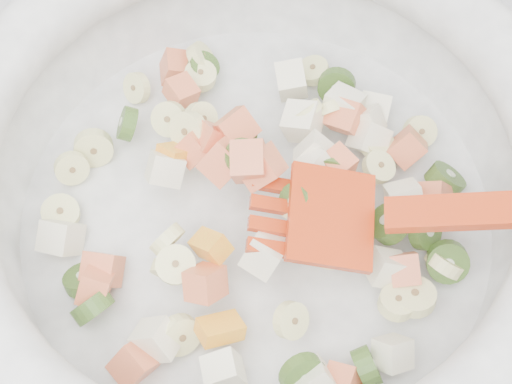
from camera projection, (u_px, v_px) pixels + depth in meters
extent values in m
cube|color=#9E9DA3|center=(335.00, 328.00, 0.97)|extent=(2.00, 0.60, 0.90)
cylinder|color=white|center=(256.00, 220.00, 0.53)|extent=(0.33, 0.33, 0.02)
torus|color=white|center=(256.00, 162.00, 0.46)|extent=(0.40, 0.40, 0.04)
cylinder|color=#EFF0A0|center=(314.00, 71.00, 0.57)|extent=(0.03, 0.03, 0.01)
cylinder|color=#EFF0A0|center=(379.00, 167.00, 0.52)|extent=(0.03, 0.03, 0.02)
cylinder|color=#EFF0A0|center=(291.00, 320.00, 0.46)|extent=(0.03, 0.03, 0.03)
cylinder|color=#EFF0A0|center=(72.00, 168.00, 0.53)|extent=(0.03, 0.02, 0.03)
cylinder|color=#EFF0A0|center=(169.00, 119.00, 0.53)|extent=(0.03, 0.03, 0.03)
cylinder|color=#EFF0A0|center=(414.00, 297.00, 0.48)|extent=(0.04, 0.04, 0.02)
cylinder|color=#EFF0A0|center=(167.00, 240.00, 0.48)|extent=(0.03, 0.02, 0.03)
cylinder|color=#EFF0A0|center=(201.00, 58.00, 0.57)|extent=(0.02, 0.03, 0.02)
cylinder|color=#EFF0A0|center=(200.00, 76.00, 0.56)|extent=(0.03, 0.03, 0.01)
cylinder|color=#EFF0A0|center=(61.00, 213.00, 0.51)|extent=(0.04, 0.04, 0.01)
cylinder|color=#EFF0A0|center=(331.00, 251.00, 0.48)|extent=(0.03, 0.03, 0.02)
cylinder|color=#EFF0A0|center=(201.00, 119.00, 0.53)|extent=(0.03, 0.03, 0.03)
cylinder|color=#EFF0A0|center=(445.00, 263.00, 0.49)|extent=(0.03, 0.03, 0.03)
cylinder|color=#EFF0A0|center=(377.00, 144.00, 0.53)|extent=(0.04, 0.04, 0.02)
cylinder|color=#EFF0A0|center=(180.00, 335.00, 0.47)|extent=(0.04, 0.03, 0.03)
cylinder|color=#EFF0A0|center=(397.00, 303.00, 0.47)|extent=(0.03, 0.03, 0.01)
cylinder|color=#EFF0A0|center=(188.00, 131.00, 0.51)|extent=(0.03, 0.03, 0.03)
cylinder|color=#EFF0A0|center=(420.00, 132.00, 0.54)|extent=(0.02, 0.03, 0.02)
cylinder|color=#EFF0A0|center=(175.00, 265.00, 0.47)|extent=(0.03, 0.03, 0.02)
cylinder|color=#EFF0A0|center=(94.00, 148.00, 0.54)|extent=(0.04, 0.02, 0.04)
cylinder|color=#EFF0A0|center=(305.00, 112.00, 0.52)|extent=(0.03, 0.03, 0.03)
cylinder|color=#EFF0A0|center=(170.00, 271.00, 0.48)|extent=(0.03, 0.02, 0.03)
cylinder|color=#EFF0A0|center=(137.00, 88.00, 0.56)|extent=(0.03, 0.03, 0.03)
cylinder|color=#EFF0A0|center=(302.00, 213.00, 0.48)|extent=(0.03, 0.03, 0.03)
cylinder|color=#EFF0A0|center=(328.00, 109.00, 0.53)|extent=(0.03, 0.02, 0.03)
cube|color=#E67C48|center=(337.00, 165.00, 0.50)|extent=(0.02, 0.02, 0.02)
cube|color=#E67C48|center=(236.00, 128.00, 0.51)|extent=(0.03, 0.03, 0.03)
cube|color=#E67C48|center=(95.00, 288.00, 0.48)|extent=(0.03, 0.03, 0.03)
cube|color=#E67C48|center=(181.00, 92.00, 0.54)|extent=(0.03, 0.02, 0.02)
cube|color=#E67C48|center=(432.00, 200.00, 0.51)|extent=(0.03, 0.03, 0.03)
cube|color=#E67C48|center=(178.00, 68.00, 0.57)|extent=(0.03, 0.02, 0.03)
cube|color=#E67C48|center=(404.00, 269.00, 0.48)|extent=(0.02, 0.03, 0.03)
cube|color=#E67C48|center=(194.00, 149.00, 0.51)|extent=(0.03, 0.03, 0.03)
cube|color=#E67C48|center=(261.00, 167.00, 0.48)|extent=(0.03, 0.03, 0.04)
cube|color=#E67C48|center=(205.00, 283.00, 0.46)|extent=(0.03, 0.03, 0.03)
cube|color=#E67C48|center=(407.00, 147.00, 0.53)|extent=(0.03, 0.03, 0.03)
cube|color=#E67C48|center=(249.00, 162.00, 0.48)|extent=(0.03, 0.03, 0.03)
cube|color=#E67C48|center=(224.00, 162.00, 0.49)|extent=(0.04, 0.04, 0.04)
cube|color=#E67C48|center=(102.00, 269.00, 0.49)|extent=(0.03, 0.03, 0.03)
cube|color=#E67C48|center=(136.00, 362.00, 0.47)|extent=(0.04, 0.03, 0.03)
cube|color=#E67C48|center=(345.00, 117.00, 0.53)|extent=(0.03, 0.03, 0.03)
cube|color=#E67C48|center=(212.00, 139.00, 0.51)|extent=(0.03, 0.03, 0.03)
cylinder|color=#60A135|center=(425.00, 231.00, 0.49)|extent=(0.03, 0.03, 0.03)
cylinder|color=#60A135|center=(327.00, 173.00, 0.50)|extent=(0.04, 0.02, 0.04)
cylinder|color=#60A135|center=(447.00, 262.00, 0.49)|extent=(0.03, 0.03, 0.03)
cylinder|color=#60A135|center=(389.00, 224.00, 0.49)|extent=(0.03, 0.04, 0.03)
cylinder|color=#60A135|center=(298.00, 202.00, 0.47)|extent=(0.03, 0.03, 0.03)
cylinder|color=#60A135|center=(93.00, 307.00, 0.47)|extent=(0.04, 0.03, 0.03)
cylinder|color=#60A135|center=(337.00, 86.00, 0.56)|extent=(0.04, 0.03, 0.04)
cylinder|color=#60A135|center=(127.00, 124.00, 0.53)|extent=(0.02, 0.03, 0.03)
cylinder|color=#60A135|center=(445.00, 180.00, 0.52)|extent=(0.03, 0.04, 0.03)
cylinder|color=#60A135|center=(241.00, 158.00, 0.49)|extent=(0.03, 0.03, 0.02)
cylinder|color=#60A135|center=(84.00, 280.00, 0.49)|extent=(0.03, 0.03, 0.02)
cylinder|color=#60A135|center=(240.00, 133.00, 0.51)|extent=(0.03, 0.02, 0.03)
cylinder|color=#60A135|center=(202.00, 68.00, 0.57)|extent=(0.03, 0.03, 0.02)
cylinder|color=#60A135|center=(303.00, 375.00, 0.45)|extent=(0.04, 0.03, 0.04)
cylinder|color=#60A135|center=(366.00, 367.00, 0.46)|extent=(0.02, 0.03, 0.04)
cube|color=beige|center=(315.00, 154.00, 0.50)|extent=(0.03, 0.03, 0.03)
cube|color=beige|center=(165.00, 169.00, 0.51)|extent=(0.03, 0.03, 0.03)
cube|color=beige|center=(156.00, 340.00, 0.46)|extent=(0.03, 0.03, 0.03)
cube|color=beige|center=(316.00, 167.00, 0.49)|extent=(0.03, 0.03, 0.03)
cube|color=beige|center=(375.00, 109.00, 0.55)|extent=(0.03, 0.03, 0.03)
cube|color=beige|center=(368.00, 122.00, 0.53)|extent=(0.03, 0.03, 0.03)
cube|color=beige|center=(369.00, 139.00, 0.53)|extent=(0.03, 0.03, 0.03)
cube|color=beige|center=(303.00, 122.00, 0.52)|extent=(0.04, 0.03, 0.03)
cube|color=beige|center=(393.00, 354.00, 0.46)|extent=(0.03, 0.03, 0.03)
cube|color=beige|center=(343.00, 106.00, 0.54)|extent=(0.03, 0.04, 0.03)
cube|color=beige|center=(224.00, 371.00, 0.45)|extent=(0.03, 0.02, 0.03)
cube|color=beige|center=(264.00, 253.00, 0.47)|extent=(0.04, 0.03, 0.03)
cube|color=beige|center=(405.00, 202.00, 0.50)|extent=(0.02, 0.03, 0.04)
cube|color=beige|center=(291.00, 80.00, 0.55)|extent=(0.03, 0.03, 0.03)
cube|color=beige|center=(61.00, 238.00, 0.50)|extent=(0.04, 0.03, 0.03)
cube|color=beige|center=(387.00, 268.00, 0.48)|extent=(0.03, 0.03, 0.03)
cube|color=yellow|center=(211.00, 246.00, 0.47)|extent=(0.03, 0.03, 0.03)
cube|color=yellow|center=(220.00, 329.00, 0.46)|extent=(0.03, 0.02, 0.02)
cube|color=yellow|center=(178.00, 154.00, 0.51)|extent=(0.03, 0.03, 0.03)
cube|color=#B93110|center=(331.00, 217.00, 0.47)|extent=(0.07, 0.08, 0.02)
cube|color=#B93110|center=(273.00, 185.00, 0.48)|extent=(0.03, 0.02, 0.01)
cube|color=#B93110|center=(271.00, 205.00, 0.47)|extent=(0.03, 0.02, 0.01)
cube|color=#B93110|center=(270.00, 226.00, 0.47)|extent=(0.03, 0.02, 0.01)
cube|color=#B93110|center=(269.00, 248.00, 0.46)|extent=(0.03, 0.02, 0.01)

